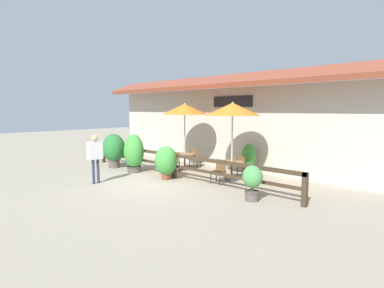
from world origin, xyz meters
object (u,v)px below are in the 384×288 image
object	(u,v)px
patio_umbrella_near	(185,109)
potted_plant_broad_leaf	(134,153)
potted_plant_entrance_palm	(114,149)
pedestrian	(95,152)
potted_plant_small_flowering	(166,161)
chair_middle_streetside	(219,170)
chair_near_streetside	(174,161)
dining_table_near	(185,157)
potted_plant_tall_tropical	(252,180)
chair_near_wallside	(195,157)
potted_plant_corner_fern	(249,159)
dining_table_middle	(232,165)
chair_middle_wallside	(243,165)
patio_umbrella_middle	(233,109)

from	to	relation	value
patio_umbrella_near	potted_plant_broad_leaf	size ratio (longest dim) A/B	1.81
patio_umbrella_near	potted_plant_entrance_palm	size ratio (longest dim) A/B	1.89
potted_plant_broad_leaf	pedestrian	size ratio (longest dim) A/B	0.92
potted_plant_entrance_palm	potted_plant_small_flowering	size ratio (longest dim) A/B	1.22
pedestrian	chair_middle_streetside	bearing A→B (deg)	139.71
potted_plant_entrance_palm	chair_near_streetside	bearing A→B (deg)	23.73
patio_umbrella_near	dining_table_near	bearing A→B (deg)	180.00
chair_middle_streetside	potted_plant_tall_tropical	distance (m)	2.27
chair_near_wallside	pedestrian	size ratio (longest dim) A/B	0.48
potted_plant_tall_tropical	potted_plant_corner_fern	size ratio (longest dim) A/B	0.82
potted_plant_entrance_palm	pedestrian	world-z (taller)	pedestrian
patio_umbrella_near	potted_plant_broad_leaf	xyz separation A→B (m)	(-1.18, -1.89, -1.84)
dining_table_near	potted_plant_tall_tropical	distance (m)	5.07
dining_table_middle	chair_middle_wallside	xyz separation A→B (m)	(0.06, 0.68, -0.09)
chair_near_wallside	potted_plant_entrance_palm	size ratio (longest dim) A/B	0.54
patio_umbrella_near	pedestrian	world-z (taller)	patio_umbrella_near
chair_middle_streetside	potted_plant_broad_leaf	world-z (taller)	potted_plant_broad_leaf
potted_plant_corner_fern	pedestrian	world-z (taller)	pedestrian
chair_near_streetside	dining_table_middle	world-z (taller)	chair_near_streetside
patio_umbrella_near	chair_middle_wallside	distance (m)	3.57
potted_plant_broad_leaf	potted_plant_small_flowering	distance (m)	2.00
potted_plant_corner_fern	potted_plant_tall_tropical	bearing A→B (deg)	-56.24
dining_table_near	chair_near_wallside	xyz separation A→B (m)	(-0.04, 0.70, -0.09)
potted_plant_tall_tropical	potted_plant_small_flowering	world-z (taller)	potted_plant_small_flowering
chair_near_streetside	potted_plant_corner_fern	xyz separation A→B (m)	(2.64, 1.70, 0.17)
chair_near_wallside	chair_middle_wallside	bearing A→B (deg)	163.67
potted_plant_small_flowering	potted_plant_corner_fern	distance (m)	3.42
chair_near_wallside	potted_plant_small_flowering	world-z (taller)	potted_plant_small_flowering
dining_table_middle	pedestrian	bearing A→B (deg)	-131.29
dining_table_near	potted_plant_corner_fern	world-z (taller)	potted_plant_corner_fern
chair_middle_wallside	potted_plant_broad_leaf	distance (m)	4.60
potted_plant_small_flowering	pedestrian	size ratio (longest dim) A/B	0.72
patio_umbrella_near	potted_plant_broad_leaf	bearing A→B (deg)	-122.01
patio_umbrella_near	dining_table_near	xyz separation A→B (m)	(-0.00, 0.00, -2.10)
patio_umbrella_near	patio_umbrella_middle	world-z (taller)	same
chair_near_wallside	chair_middle_streetside	xyz separation A→B (m)	(2.70, -1.65, 0.00)
chair_near_wallside	potted_plant_broad_leaf	xyz separation A→B (m)	(-1.14, -2.58, 0.35)
patio_umbrella_near	chair_near_wallside	world-z (taller)	patio_umbrella_near
potted_plant_broad_leaf	dining_table_near	bearing A→B (deg)	57.99
patio_umbrella_near	potted_plant_entrance_palm	distance (m)	3.75
potted_plant_tall_tropical	potted_plant_small_flowering	bearing A→B (deg)	178.30
chair_near_wallside	patio_umbrella_middle	xyz separation A→B (m)	(2.77, -0.97, 2.19)
dining_table_middle	potted_plant_corner_fern	distance (m)	1.27
chair_near_wallside	potted_plant_corner_fern	world-z (taller)	potted_plant_corner_fern
chair_near_streetside	pedestrian	xyz separation A→B (m)	(-0.60, -3.32, 0.66)
potted_plant_entrance_palm	patio_umbrella_near	bearing A→B (deg)	35.17
dining_table_middle	patio_umbrella_middle	bearing A→B (deg)	180.00
pedestrian	potted_plant_corner_fern	bearing A→B (deg)	153.31
dining_table_near	potted_plant_corner_fern	distance (m)	2.85
potted_plant_broad_leaf	potted_plant_corner_fern	bearing A→B (deg)	36.84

